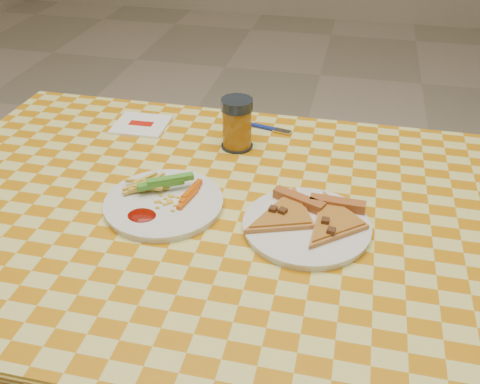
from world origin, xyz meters
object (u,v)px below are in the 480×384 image
object	(u,v)px
plate_right	(306,227)
drink_glass	(237,124)
plate_left	(164,204)
table	(217,237)

from	to	relation	value
plate_right	drink_glass	xyz separation A→B (m)	(-0.20, 0.28, 0.05)
plate_left	drink_glass	distance (m)	0.29
table	drink_glass	xyz separation A→B (m)	(-0.01, 0.25, 0.13)
table	plate_right	distance (m)	0.20
plate_left	table	bearing A→B (deg)	11.17
table	plate_left	size ratio (longest dim) A/B	5.57
plate_left	drink_glass	bearing A→B (deg)	72.35
table	plate_right	world-z (taller)	plate_right
plate_left	drink_glass	size ratio (longest dim) A/B	1.91
plate_right	drink_glass	world-z (taller)	drink_glass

